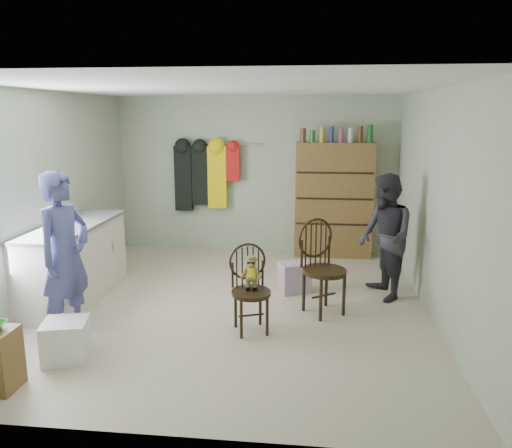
# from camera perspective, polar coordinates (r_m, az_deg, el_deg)

# --- Properties ---
(ground_plane) EXTENTS (5.00, 5.00, 0.00)m
(ground_plane) POSITION_cam_1_polar(r_m,az_deg,el_deg) (6.02, -2.61, -9.21)
(ground_plane) COLOR beige
(ground_plane) RESTS_ON ground
(room_walls) EXTENTS (5.00, 5.00, 5.00)m
(room_walls) POSITION_cam_1_polar(r_m,az_deg,el_deg) (6.16, -1.99, 6.44)
(room_walls) COLOR #AEBA9B
(room_walls) RESTS_ON ground
(counter) EXTENTS (0.64, 1.86, 0.94)m
(counter) POSITION_cam_1_polar(r_m,az_deg,el_deg) (6.45, -20.06, -4.06)
(counter) COLOR silver
(counter) RESTS_ON ground
(plastic_tub) EXTENTS (0.47, 0.45, 0.37)m
(plastic_tub) POSITION_cam_1_polar(r_m,az_deg,el_deg) (5.03, -20.87, -12.30)
(plastic_tub) COLOR white
(plastic_tub) RESTS_ON ground
(chair_front) EXTENTS (0.52, 0.52, 0.91)m
(chair_front) POSITION_cam_1_polar(r_m,az_deg,el_deg) (5.18, -0.67, -6.64)
(chair_front) COLOR black
(chair_front) RESTS_ON ground
(chair_far) EXTENTS (0.67, 0.67, 1.08)m
(chair_far) POSITION_cam_1_polar(r_m,az_deg,el_deg) (5.69, 7.48, -4.47)
(chair_far) COLOR black
(chair_far) RESTS_ON ground
(striped_bag) EXTENTS (0.44, 0.40, 0.38)m
(striped_bag) POSITION_cam_1_polar(r_m,az_deg,el_deg) (6.39, 4.40, -6.11)
(striped_bag) COLOR #E5727E
(striped_bag) RESTS_ON ground
(person_left) EXTENTS (0.57, 0.71, 1.70)m
(person_left) POSITION_cam_1_polar(r_m,az_deg,el_deg) (5.27, -21.00, -3.53)
(person_left) COLOR #494B87
(person_left) RESTS_ON ground
(person_right) EXTENTS (0.75, 0.87, 1.54)m
(person_right) POSITION_cam_1_polar(r_m,az_deg,el_deg) (6.23, 14.53, -1.46)
(person_right) COLOR #2D2B33
(person_right) RESTS_ON ground
(dresser) EXTENTS (1.20, 0.39, 2.07)m
(dresser) POSITION_cam_1_polar(r_m,az_deg,el_deg) (7.94, 8.88, 2.83)
(dresser) COLOR brown
(dresser) RESTS_ON ground
(coat_rack) EXTENTS (1.42, 0.12, 1.09)m
(coat_rack) POSITION_cam_1_polar(r_m,az_deg,el_deg) (8.15, -5.89, 5.54)
(coat_rack) COLOR #99999E
(coat_rack) RESTS_ON ground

